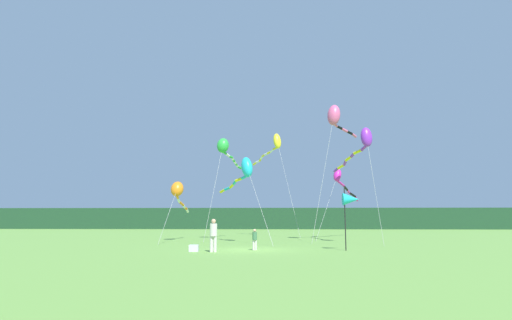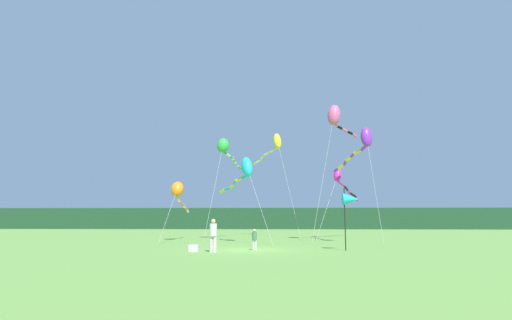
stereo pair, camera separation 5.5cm
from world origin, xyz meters
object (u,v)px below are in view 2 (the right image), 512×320
at_px(kite_magenta, 341,181).
at_px(kite_rainbow, 335,116).
at_px(cooler_box, 194,248).
at_px(kite_orange, 178,191).
at_px(kite_green, 225,148).
at_px(banner_flag_pole, 351,200).
at_px(person_child, 254,238).
at_px(kite_purple, 362,143).
at_px(person_adult, 213,233).
at_px(kite_yellow, 275,144).
at_px(kite_cyan, 245,170).

distance_m(kite_magenta, kite_rainbow, 7.35).
relative_size(cooler_box, kite_orange, 0.05).
bearing_deg(kite_orange, kite_rainbow, -3.78).
relative_size(kite_rainbow, kite_green, 1.26).
distance_m(banner_flag_pole, kite_green, 14.45).
xyz_separation_m(kite_magenta, kite_rainbow, (-1.27, -5.65, 4.54)).
height_order(kite_orange, kite_green, kite_green).
distance_m(kite_orange, kite_rainbow, 13.68).
bearing_deg(person_child, cooler_box, -159.13).
height_order(cooler_box, kite_orange, kite_orange).
height_order(person_child, kite_green, kite_green).
relative_size(banner_flag_pole, kite_purple, 0.42).
bearing_deg(kite_magenta, kite_purple, -87.91).
bearing_deg(person_child, kite_rainbow, 55.42).
xyz_separation_m(cooler_box, kite_purple, (10.58, 7.36, 6.91)).
bearing_deg(banner_flag_pole, cooler_box, -172.37).
relative_size(person_adult, kite_orange, 0.18).
height_order(person_adult, person_child, person_adult).
xyz_separation_m(kite_orange, kite_yellow, (7.70, 8.15, 5.16)).
height_order(kite_yellow, kite_rainbow, kite_rainbow).
bearing_deg(kite_purple, kite_rainbow, 123.70).
bearing_deg(kite_yellow, kite_cyan, -101.83).
height_order(cooler_box, kite_purple, kite_purple).
relative_size(kite_magenta, kite_rainbow, 0.93).
bearing_deg(cooler_box, kite_orange, 107.74).
bearing_deg(kite_magenta, kite_orange, -160.52).
bearing_deg(kite_orange, kite_purple, -12.74).
relative_size(cooler_box, kite_cyan, 0.07).
bearing_deg(kite_cyan, person_adult, -97.13).
relative_size(person_adult, kite_purple, 0.21).
bearing_deg(cooler_box, kite_magenta, 56.15).
distance_m(person_child, kite_purple, 11.58).
bearing_deg(kite_yellow, kite_green, -121.74).
xyz_separation_m(kite_cyan, kite_yellow, (2.21, 10.54, 3.74)).
relative_size(kite_orange, kite_purple, 1.15).
bearing_deg(kite_magenta, person_adult, -120.53).
relative_size(person_adult, kite_rainbow, 0.16).
xyz_separation_m(person_adult, kite_yellow, (3.26, 18.94, 8.07)).
bearing_deg(kite_purple, kite_orange, 167.26).
xyz_separation_m(cooler_box, kite_rainbow, (9.02, 9.69, 9.45)).
bearing_deg(person_adult, kite_rainbow, 51.45).
distance_m(kite_yellow, kite_green, 8.10).
distance_m(person_adult, kite_orange, 12.02).
bearing_deg(cooler_box, banner_flag_pole, 7.63).
distance_m(kite_yellow, kite_purple, 13.06).
height_order(banner_flag_pole, kite_magenta, kite_magenta).
distance_m(person_child, kite_magenta, 16.43).
height_order(banner_flag_pole, kite_green, kite_green).
xyz_separation_m(banner_flag_pole, kite_orange, (-11.90, 9.36, 1.09)).
relative_size(cooler_box, banner_flag_pole, 0.14).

